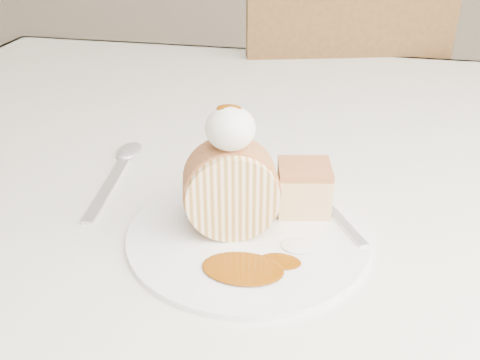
# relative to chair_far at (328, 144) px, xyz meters

# --- Properties ---
(table) EXTENTS (1.40, 0.90, 0.75)m
(table) POSITION_rel_chair_far_xyz_m (-0.01, -0.54, 0.16)
(table) COLOR silver
(table) RESTS_ON ground
(chair_far) EXTENTS (0.51, 0.51, 0.88)m
(chair_far) POSITION_rel_chair_far_xyz_m (0.00, 0.00, 0.00)
(chair_far) COLOR brown
(chair_far) RESTS_ON ground
(plate) EXTENTS (0.28, 0.28, 0.01)m
(plate) POSITION_rel_chair_far_xyz_m (-0.06, -0.76, 0.25)
(plate) COLOR white
(plate) RESTS_ON table
(roulade_slice) EXTENTS (0.10, 0.07, 0.09)m
(roulade_slice) POSITION_rel_chair_far_xyz_m (-0.07, -0.76, 0.30)
(roulade_slice) COLOR #FFE1B1
(roulade_slice) RESTS_ON plate
(cake_chunk) EXTENTS (0.06, 0.06, 0.04)m
(cake_chunk) POSITION_rel_chair_far_xyz_m (-0.01, -0.71, 0.28)
(cake_chunk) COLOR #BA7646
(cake_chunk) RESTS_ON plate
(whipped_cream) EXTENTS (0.05, 0.05, 0.04)m
(whipped_cream) POSITION_rel_chair_far_xyz_m (-0.07, -0.76, 0.36)
(whipped_cream) COLOR white
(whipped_cream) RESTS_ON roulade_slice
(caramel_drizzle) EXTENTS (0.02, 0.02, 0.01)m
(caramel_drizzle) POSITION_rel_chair_far_xyz_m (-0.07, -0.76, 0.39)
(caramel_drizzle) COLOR #713604
(caramel_drizzle) RESTS_ON whipped_cream
(caramel_pool) EXTENTS (0.08, 0.06, 0.00)m
(caramel_pool) POSITION_rel_chair_far_xyz_m (-0.05, -0.83, 0.26)
(caramel_pool) COLOR #713604
(caramel_pool) RESTS_ON plate
(fork) EXTENTS (0.09, 0.13, 0.00)m
(fork) POSITION_rel_chair_far_xyz_m (0.03, -0.73, 0.26)
(fork) COLOR silver
(fork) RESTS_ON plate
(spoon) EXTENTS (0.05, 0.18, 0.00)m
(spoon) POSITION_rel_chair_far_xyz_m (-0.23, -0.71, 0.25)
(spoon) COLOR silver
(spoon) RESTS_ON table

